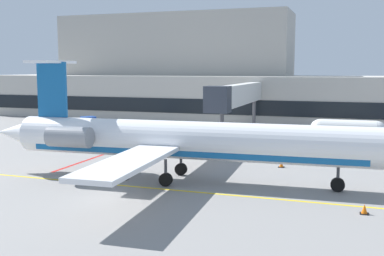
# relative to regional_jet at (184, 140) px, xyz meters

# --- Properties ---
(ground) EXTENTS (120.00, 120.00, 0.11)m
(ground) POSITION_rel_regional_jet_xyz_m (-2.28, -5.60, -2.95)
(ground) COLOR gray
(terminal_building) EXTENTS (79.04, 16.71, 16.96)m
(terminal_building) POSITION_rel_regional_jet_xyz_m (-12.23, 43.23, 3.40)
(terminal_building) COLOR #B7B2A8
(terminal_building) RESTS_ON ground
(jet_bridge_west) EXTENTS (2.40, 21.06, 6.18)m
(jet_bridge_west) POSITION_rel_regional_jet_xyz_m (-1.59, 23.12, 1.90)
(jet_bridge_west) COLOR silver
(jet_bridge_west) RESTS_ON ground
(regional_jet) EXTENTS (31.28, 23.31, 8.48)m
(regional_jet) POSITION_rel_regional_jet_xyz_m (0.00, 0.00, 0.00)
(regional_jet) COLOR white
(regional_jet) RESTS_ON ground
(baggage_tug) EXTENTS (3.67, 3.47, 1.98)m
(baggage_tug) POSITION_rel_regional_jet_xyz_m (-19.49, 19.95, -2.00)
(baggage_tug) COLOR #1E4CB2
(baggage_tug) RESTS_ON ground
(fuel_tank) EXTENTS (7.86, 2.17, 2.46)m
(fuel_tank) POSITION_rel_regional_jet_xyz_m (10.75, 22.05, -1.52)
(fuel_tank) COLOR white
(fuel_tank) RESTS_ON ground
(safety_cone_alpha) EXTENTS (0.47, 0.47, 0.55)m
(safety_cone_alpha) POSITION_rel_regional_jet_xyz_m (11.92, -3.96, -2.66)
(safety_cone_alpha) COLOR orange
(safety_cone_alpha) RESTS_ON ground
(safety_cone_bravo) EXTENTS (0.47, 0.47, 0.55)m
(safety_cone_bravo) POSITION_rel_regional_jet_xyz_m (5.87, 6.92, -2.66)
(safety_cone_bravo) COLOR orange
(safety_cone_bravo) RESTS_ON ground
(safety_cone_charlie) EXTENTS (0.47, 0.47, 0.55)m
(safety_cone_charlie) POSITION_rel_regional_jet_xyz_m (-4.10, -0.99, -2.66)
(safety_cone_charlie) COLOR orange
(safety_cone_charlie) RESTS_ON ground
(safety_cone_delta) EXTENTS (0.47, 0.47, 0.55)m
(safety_cone_delta) POSITION_rel_regional_jet_xyz_m (-10.04, 9.21, -2.66)
(safety_cone_delta) COLOR orange
(safety_cone_delta) RESTS_ON ground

